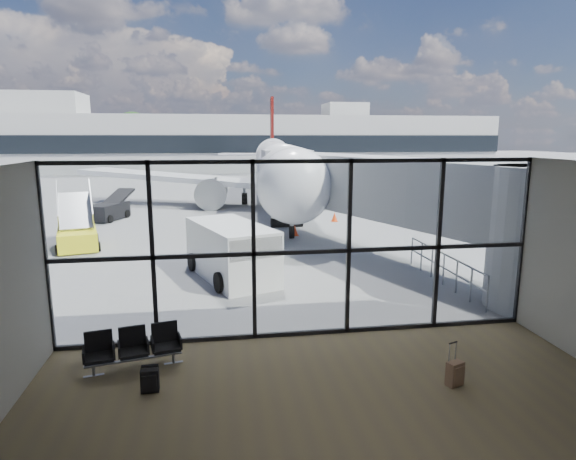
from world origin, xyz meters
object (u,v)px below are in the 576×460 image
object	(u,v)px
service_van	(232,251)
belt_loader	(109,210)
suitcase	(455,373)
seating_row	(133,346)
airliner	(279,167)
backpack	(150,380)
mobile_stairs	(77,236)

from	to	relation	value
service_van	belt_loader	xyz separation A→B (m)	(-6.98, 13.67, -0.42)
suitcase	service_van	xyz separation A→B (m)	(-4.17, 8.43, 0.73)
seating_row	airliner	world-z (taller)	airliner
seating_row	service_van	size ratio (longest dim) A/B	0.42
backpack	suitcase	xyz separation A→B (m)	(6.13, -0.72, 0.02)
airliner	belt_loader	distance (m)	13.12
backpack	airliner	xyz separation A→B (m)	(6.33, 27.58, 2.51)
suitcase	airliner	distance (m)	28.41
backpack	service_van	world-z (taller)	service_van
seating_row	service_van	world-z (taller)	service_van
airliner	mobile_stairs	xyz separation A→B (m)	(-11.19, -14.02, -2.19)
mobile_stairs	backpack	bearing A→B (deg)	-85.36
airliner	service_van	bearing A→B (deg)	-97.41
airliner	belt_loader	bearing A→B (deg)	-146.32
backpack	airliner	distance (m)	28.41
airliner	seating_row	bearing A→B (deg)	-99.44
seating_row	suitcase	world-z (taller)	suitcase
seating_row	backpack	xyz separation A→B (m)	(0.48, -1.12, -0.25)
suitcase	airliner	size ratio (longest dim) A/B	0.03
service_van	belt_loader	world-z (taller)	service_van
service_van	airliner	bearing A→B (deg)	58.21
backpack	service_van	distance (m)	7.98
suitcase	airliner	world-z (taller)	airliner
suitcase	belt_loader	size ratio (longest dim) A/B	0.23
belt_loader	mobile_stairs	size ratio (longest dim) A/B	1.08
service_van	mobile_stairs	distance (m)	9.00
backpack	mobile_stairs	xyz separation A→B (m)	(-4.86, 13.56, 0.32)
seating_row	mobile_stairs	bearing A→B (deg)	97.40
backpack	airliner	size ratio (longest dim) A/B	0.01
backpack	suitcase	bearing A→B (deg)	-7.97
airliner	service_van	xyz separation A→B (m)	(-4.37, -19.88, -1.76)
seating_row	backpack	size ratio (longest dim) A/B	3.89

